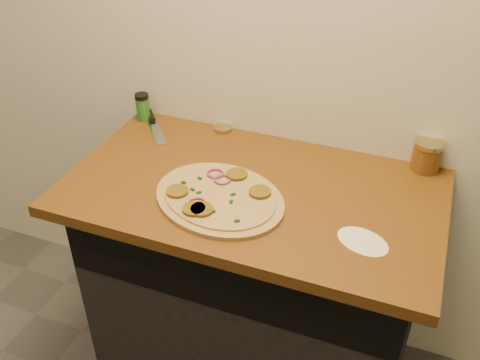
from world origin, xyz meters
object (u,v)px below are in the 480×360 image
at_px(chefs_knife, 153,123).
at_px(salsa_jar, 427,155).
at_px(pizza, 219,197).
at_px(spice_shaker, 143,107).

xyz_separation_m(chefs_knife, salsa_jar, (1.00, 0.05, 0.05)).
bearing_deg(chefs_knife, pizza, -40.01).
relative_size(pizza, salsa_jar, 5.16).
height_order(pizza, chefs_knife, pizza).
bearing_deg(spice_shaker, pizza, -38.33).
bearing_deg(chefs_knife, salsa_jar, 2.84).
distance_m(chefs_knife, spice_shaker, 0.07).
xyz_separation_m(pizza, salsa_jar, (0.57, 0.41, 0.04)).
bearing_deg(spice_shaker, chefs_knife, -20.92).
relative_size(chefs_knife, salsa_jar, 2.30).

